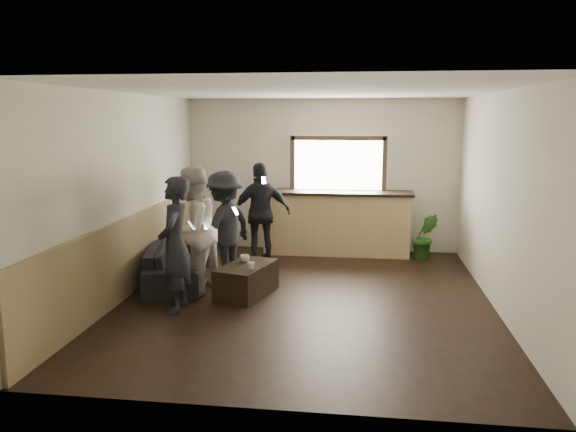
# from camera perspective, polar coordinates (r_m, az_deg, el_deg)

# --- Properties ---
(ground) EXTENTS (5.00, 6.00, 0.01)m
(ground) POSITION_cam_1_polar(r_m,az_deg,el_deg) (7.81, 1.73, -8.39)
(ground) COLOR black
(room_shell) EXTENTS (5.01, 6.01, 2.80)m
(room_shell) POSITION_cam_1_polar(r_m,az_deg,el_deg) (7.59, -3.76, 2.44)
(room_shell) COLOR silver
(room_shell) RESTS_ON ground
(bar_counter) EXTENTS (2.70, 0.68, 2.13)m
(bar_counter) POSITION_cam_1_polar(r_m,az_deg,el_deg) (10.24, 4.96, -0.28)
(bar_counter) COLOR tan
(bar_counter) RESTS_ON ground
(sofa) EXTENTS (1.26, 2.11, 0.58)m
(sofa) POSITION_cam_1_polar(r_m,az_deg,el_deg) (8.68, -11.46, -4.71)
(sofa) COLOR black
(sofa) RESTS_ON ground
(coffee_table) EXTENTS (0.80, 1.10, 0.44)m
(coffee_table) POSITION_cam_1_polar(r_m,az_deg,el_deg) (7.92, -4.22, -6.49)
(coffee_table) COLOR black
(coffee_table) RESTS_ON ground
(cup_a) EXTENTS (0.18, 0.18, 0.10)m
(cup_a) POSITION_cam_1_polar(r_m,az_deg,el_deg) (8.01, -4.42, -4.31)
(cup_a) COLOR silver
(cup_a) RESTS_ON coffee_table
(cup_b) EXTENTS (0.15, 0.15, 0.10)m
(cup_b) POSITION_cam_1_polar(r_m,az_deg,el_deg) (7.63, -3.75, -5.04)
(cup_b) COLOR silver
(cup_b) RESTS_ON coffee_table
(potted_plant) EXTENTS (0.48, 0.40, 0.82)m
(potted_plant) POSITION_cam_1_polar(r_m,az_deg,el_deg) (10.12, 13.73, -2.01)
(potted_plant) COLOR #2D6623
(potted_plant) RESTS_ON ground
(person_a) EXTENTS (0.50, 0.66, 1.74)m
(person_a) POSITION_cam_1_polar(r_m,az_deg,el_deg) (7.27, -11.40, -2.87)
(person_a) COLOR black
(person_a) RESTS_ON ground
(person_b) EXTENTS (0.96, 1.07, 1.81)m
(person_b) POSITION_cam_1_polar(r_m,az_deg,el_deg) (7.93, -9.68, -1.48)
(person_b) COLOR beige
(person_b) RESTS_ON ground
(person_c) EXTENTS (1.06, 1.25, 1.68)m
(person_c) POSITION_cam_1_polar(r_m,az_deg,el_deg) (8.51, -6.46, -1.07)
(person_c) COLOR black
(person_c) RESTS_ON ground
(person_d) EXTENTS (1.09, 0.76, 1.71)m
(person_d) POSITION_cam_1_polar(r_m,az_deg,el_deg) (9.55, -2.73, 0.31)
(person_d) COLOR black
(person_d) RESTS_ON ground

